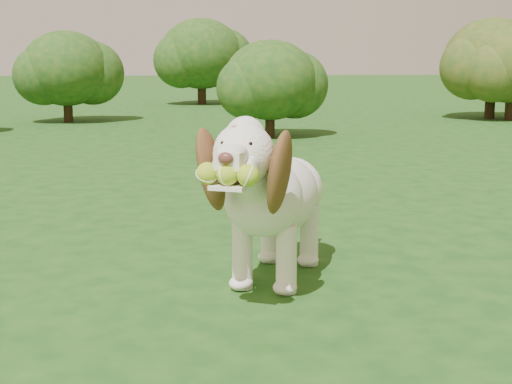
{
  "coord_description": "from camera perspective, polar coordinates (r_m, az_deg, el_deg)",
  "views": [
    {
      "loc": [
        0.09,
        -3.39,
        1.13
      ],
      "look_at": [
        0.36,
        -0.18,
        0.52
      ],
      "focal_mm": 50.0,
      "sensor_mm": 36.0,
      "label": 1
    }
  ],
  "objects": [
    {
      "name": "shrub_c",
      "position": [
        10.09,
        1.14,
        8.93
      ],
      "size": [
        1.31,
        1.31,
        1.36
      ],
      "color": "#382314",
      "rests_on": "ground"
    },
    {
      "name": "shrub_b",
      "position": [
        12.87,
        -14.95,
        9.51
      ],
      "size": [
        1.51,
        1.51,
        1.57
      ],
      "color": "#382314",
      "rests_on": "ground"
    },
    {
      "name": "dog",
      "position": [
        3.55,
        1.29,
        0.02
      ],
      "size": [
        0.79,
        1.31,
        0.88
      ],
      "rotation": [
        0.0,
        0.0,
        -0.38
      ],
      "color": "white",
      "rests_on": "ground"
    },
    {
      "name": "shrub_i",
      "position": [
        17.2,
        -4.4,
        10.96
      ],
      "size": [
        1.95,
        1.95,
        2.02
      ],
      "color": "#382314",
      "rests_on": "ground"
    },
    {
      "name": "shrub_f",
      "position": [
        13.88,
        18.41,
        10.02
      ],
      "size": [
        1.76,
        1.76,
        1.82
      ],
      "color": "#382314",
      "rests_on": "ground"
    },
    {
      "name": "ground",
      "position": [
        3.58,
        -6.04,
        -7.69
      ],
      "size": [
        80.0,
        80.0,
        0.0
      ],
      "primitive_type": "plane",
      "color": "#174012",
      "rests_on": "ground"
    }
  ]
}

